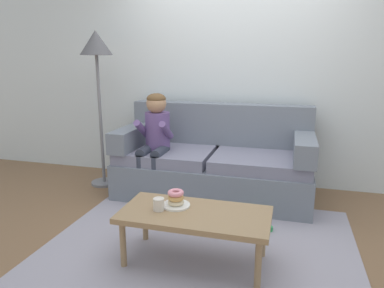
% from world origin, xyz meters
% --- Properties ---
extents(ground, '(10.00, 10.00, 0.00)m').
position_xyz_m(ground, '(0.00, 0.00, 0.00)').
color(ground, brown).
extents(wall_back, '(8.00, 0.10, 2.80)m').
position_xyz_m(wall_back, '(0.00, 1.40, 1.40)').
color(wall_back, silver).
rests_on(wall_back, ground).
extents(area_rug, '(2.39, 1.87, 0.01)m').
position_xyz_m(area_rug, '(0.00, -0.25, 0.01)').
color(area_rug, '#9993A3').
rests_on(area_rug, ground).
extents(couch, '(2.02, 0.90, 0.96)m').
position_xyz_m(couch, '(-0.13, 0.85, 0.35)').
color(couch, slate).
rests_on(couch, ground).
extents(coffee_table, '(1.06, 0.52, 0.39)m').
position_xyz_m(coffee_table, '(0.01, -0.50, 0.35)').
color(coffee_table, '#937551').
rests_on(coffee_table, ground).
extents(person_child, '(0.34, 0.58, 1.10)m').
position_xyz_m(person_child, '(-0.73, 0.64, 0.67)').
color(person_child, '#664C84').
rests_on(person_child, ground).
extents(plate, '(0.21, 0.21, 0.01)m').
position_xyz_m(plate, '(-0.15, -0.43, 0.40)').
color(plate, white).
rests_on(plate, coffee_table).
extents(donut, '(0.17, 0.17, 0.04)m').
position_xyz_m(donut, '(-0.15, -0.43, 0.43)').
color(donut, beige).
rests_on(donut, plate).
extents(donut_second, '(0.17, 0.17, 0.04)m').
position_xyz_m(donut_second, '(-0.15, -0.43, 0.46)').
color(donut_second, tan).
rests_on(donut_second, donut).
extents(donut_third, '(0.13, 0.13, 0.04)m').
position_xyz_m(donut_third, '(-0.15, -0.43, 0.50)').
color(donut_third, pink).
rests_on(donut_third, donut_second).
extents(mug, '(0.08, 0.08, 0.09)m').
position_xyz_m(mug, '(-0.24, -0.53, 0.44)').
color(mug, silver).
rests_on(mug, coffee_table).
extents(toy_controller, '(0.23, 0.09, 0.05)m').
position_xyz_m(toy_controller, '(0.43, 0.12, 0.03)').
color(toy_controller, '#339E56').
rests_on(toy_controller, ground).
extents(floor_lamp, '(0.35, 0.35, 1.75)m').
position_xyz_m(floor_lamp, '(-1.45, 0.82, 1.46)').
color(floor_lamp, slate).
rests_on(floor_lamp, ground).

